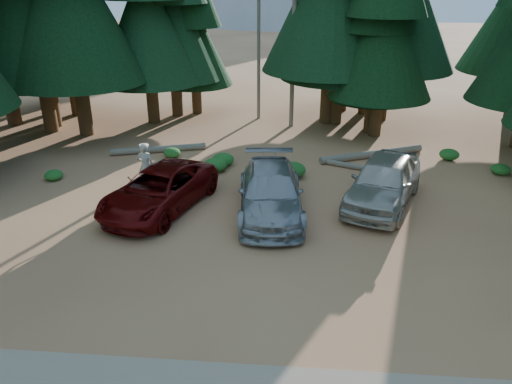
# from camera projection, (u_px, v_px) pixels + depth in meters

# --- Properties ---
(ground) EXTENTS (160.00, 160.00, 0.00)m
(ground) POSITION_uv_depth(u_px,v_px,m) (256.00, 256.00, 15.70)
(ground) COLOR #A06443
(ground) RESTS_ON ground
(forest_belt_north) EXTENTS (36.00, 7.00, 22.00)m
(forest_belt_north) POSITION_uv_depth(u_px,v_px,m) (278.00, 123.00, 29.36)
(forest_belt_north) COLOR black
(forest_belt_north) RESTS_ON ground
(snag_front) EXTENTS (0.24, 0.24, 12.00)m
(snag_front) POSITION_uv_depth(u_px,v_px,m) (294.00, 16.00, 26.41)
(snag_front) COLOR slate
(snag_front) RESTS_ON ground
(snag_back) EXTENTS (0.20, 0.20, 10.00)m
(snag_back) POSITION_uv_depth(u_px,v_px,m) (259.00, 33.00, 28.34)
(snag_back) COLOR slate
(snag_back) RESTS_ON ground
(red_pickup) EXTENTS (4.08, 6.00, 1.53)m
(red_pickup) POSITION_uv_depth(u_px,v_px,m) (159.00, 190.00, 18.50)
(red_pickup) COLOR #5C0807
(red_pickup) RESTS_ON ground
(silver_minivan_center) EXTENTS (2.75, 5.82, 1.64)m
(silver_minivan_center) POSITION_uv_depth(u_px,v_px,m) (271.00, 192.00, 18.18)
(silver_minivan_center) COLOR #A6A8AE
(silver_minivan_center) RESTS_ON ground
(silver_minivan_right) EXTENTS (3.99, 5.84, 1.85)m
(silver_minivan_right) POSITION_uv_depth(u_px,v_px,m) (384.00, 181.00, 18.88)
(silver_minivan_right) COLOR #BDB5A8
(silver_minivan_right) RESTS_ON ground
(frisbee_player) EXTENTS (0.75, 0.54, 1.92)m
(frisbee_player) POSITION_uv_depth(u_px,v_px,m) (146.00, 166.00, 19.71)
(frisbee_player) COLOR beige
(frisbee_player) RESTS_ON ground
(log_left) EXTENTS (4.51, 1.70, 0.33)m
(log_left) POSITION_uv_depth(u_px,v_px,m) (159.00, 149.00, 24.58)
(log_left) COLOR slate
(log_left) RESTS_ON ground
(log_mid) EXTENTS (2.94, 1.51, 0.26)m
(log_mid) POSITION_uv_depth(u_px,v_px,m) (361.00, 168.00, 22.36)
(log_mid) COLOR slate
(log_mid) RESTS_ON ground
(log_right) EXTENTS (5.12, 2.58, 0.35)m
(log_right) POSITION_uv_depth(u_px,v_px,m) (372.00, 154.00, 23.87)
(log_right) COLOR slate
(log_right) RESTS_ON ground
(shrub_far_left) EXTENTS (0.79, 0.79, 0.44)m
(shrub_far_left) POSITION_uv_depth(u_px,v_px,m) (172.00, 153.00, 23.97)
(shrub_far_left) COLOR #1F6823
(shrub_far_left) RESTS_ON ground
(shrub_left) EXTENTS (1.02, 1.02, 0.56)m
(shrub_left) POSITION_uv_depth(u_px,v_px,m) (223.00, 160.00, 22.89)
(shrub_left) COLOR #1F6823
(shrub_left) RESTS_ON ground
(shrub_center_left) EXTENTS (1.06, 1.06, 0.58)m
(shrub_center_left) POSITION_uv_depth(u_px,v_px,m) (215.00, 165.00, 22.24)
(shrub_center_left) COLOR #1F6823
(shrub_center_left) RESTS_ON ground
(shrub_center_right) EXTENTS (0.94, 0.94, 0.52)m
(shrub_center_right) POSITION_uv_depth(u_px,v_px,m) (262.00, 168.00, 21.98)
(shrub_center_right) COLOR #1F6823
(shrub_center_right) RESTS_ON ground
(shrub_right) EXTENTS (1.16, 1.16, 0.64)m
(shrub_right) POSITION_uv_depth(u_px,v_px,m) (292.00, 170.00, 21.62)
(shrub_right) COLOR #1F6823
(shrub_right) RESTS_ON ground
(shrub_far_right) EXTENTS (0.92, 0.92, 0.51)m
(shrub_far_right) POSITION_uv_depth(u_px,v_px,m) (449.00, 154.00, 23.62)
(shrub_far_right) COLOR #1F6823
(shrub_far_right) RESTS_ON ground
(shrub_edge_west) EXTENTS (0.78, 0.78, 0.43)m
(shrub_edge_west) POSITION_uv_depth(u_px,v_px,m) (54.00, 175.00, 21.34)
(shrub_edge_west) COLOR #1F6823
(shrub_edge_west) RESTS_ON ground
(shrub_edge_east) EXTENTS (0.84, 0.84, 0.46)m
(shrub_edge_east) POSITION_uv_depth(u_px,v_px,m) (501.00, 169.00, 21.91)
(shrub_edge_east) COLOR #1F6823
(shrub_edge_east) RESTS_ON ground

